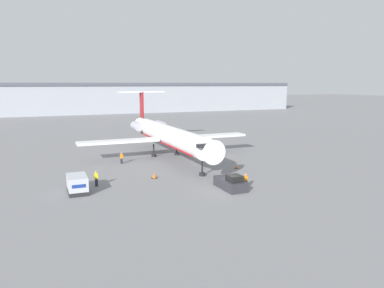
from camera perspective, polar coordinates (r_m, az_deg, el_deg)
ground_plane at (r=42.50m, az=5.71°, el=-7.10°), size 600.00×600.00×0.00m
terminal_building at (r=157.25m, az=-15.37°, el=6.77°), size 180.00×16.80×12.25m
airplane_main at (r=60.99m, az=-3.81°, el=1.43°), size 28.40×33.80×10.38m
pushback_tug at (r=43.14m, az=5.87°, el=-5.94°), size 2.10×4.65×1.81m
luggage_cart at (r=43.22m, az=-17.08°, el=-5.87°), size 2.02×3.63×1.93m
worker_near_tug at (r=43.86m, az=8.18°, el=-5.49°), size 0.40×0.24×1.63m
worker_by_wing at (r=57.08m, az=-10.69°, el=-2.09°), size 0.40×0.24×1.69m
worker_on_apron at (r=45.24m, az=-14.39°, el=-5.06°), size 0.40×0.26×1.85m
traffic_cone_left at (r=47.88m, az=-5.77°, el=-4.81°), size 0.68×0.68×0.73m
traffic_cone_right at (r=53.41m, az=6.78°, el=-3.43°), size 0.50×0.50×0.60m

